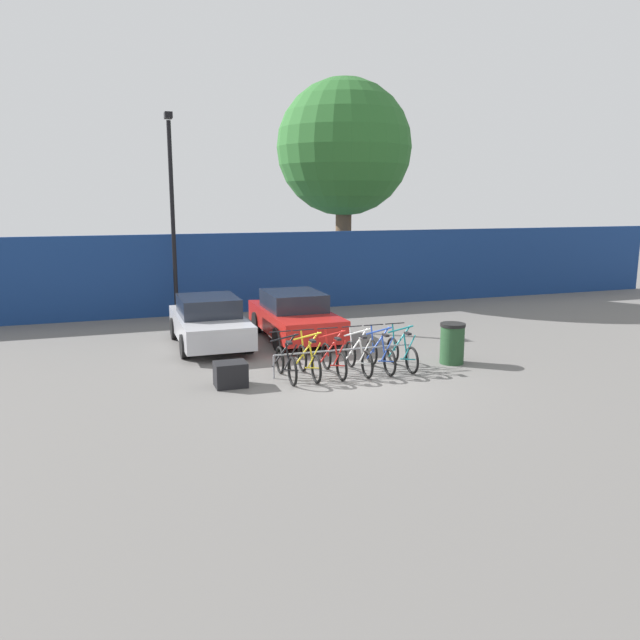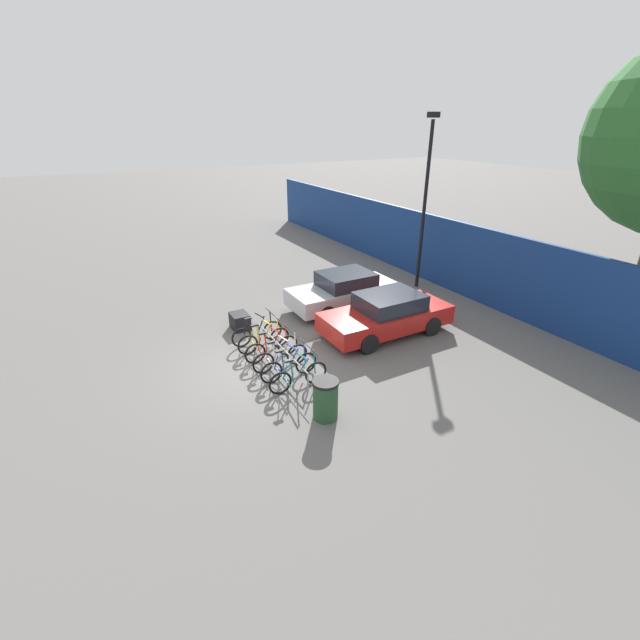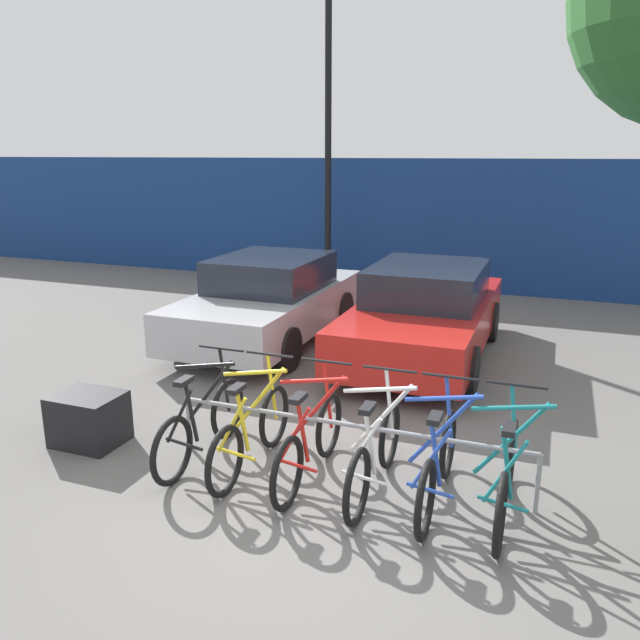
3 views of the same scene
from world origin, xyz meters
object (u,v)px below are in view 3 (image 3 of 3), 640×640
Objects in this scene: bike_rack at (346,431)px; bicycle_yellow at (252,432)px; bicycle_black at (202,424)px; bicycle_red at (310,442)px; lamp_post at (328,115)px; car_silver at (270,300)px; bicycle_white at (375,454)px; bicycle_blue at (438,465)px; bicycle_teal at (507,477)px; cargo_crate at (89,419)px; car_red at (425,312)px.

bike_rack is 2.05× the size of bicycle_yellow.
bicycle_yellow is at bearing -3.95° from bicycle_black.
lamp_post is at bearing 107.74° from bicycle_red.
lamp_post reaches higher than bike_rack.
bicycle_yellow is (0.56, 0.00, 0.00)m from bicycle_black.
bicycle_red is 0.25× the size of lamp_post.
car_silver is (-2.29, 3.96, 0.31)m from bicycle_red.
bicycle_white is 0.57m from bicycle_blue.
bicycle_blue is at bearing -48.57° from car_silver.
bicycle_yellow is 1.00× the size of bicycle_red.
lamp_post is (-3.96, 7.97, 3.39)m from bicycle_blue.
car_silver reaches higher than bicycle_teal.
bike_rack is 2.05× the size of bicycle_blue.
bike_rack is at bearing -68.62° from lamp_post.
bicycle_white is at bearing -1.32° from bicycle_red.
bicycle_black is at bearing 5.52° from cargo_crate.
bicycle_white is (1.25, 0.00, 0.00)m from bicycle_yellow.
bicycle_red is at bearing -154.22° from bike_rack.
bicycle_red and bicycle_blue have the same top height.
bicycle_white is (1.80, 0.00, 0.00)m from bicycle_black.
lamp_post is 9.75× the size of cargo_crate.
lamp_post is at bearing 97.30° from bicycle_black.
lamp_post reaches higher than car_red.
bicycle_black and bicycle_blue have the same top height.
car_red reaches higher than bicycle_black.
bicycle_teal is at bearing -1.32° from bicycle_red.
cargo_crate is at bearing -123.21° from car_red.
lamp_post is 8.83m from cargo_crate.
bicycle_teal is at bearing -69.17° from car_red.
bicycle_blue reaches higher than bike_rack.
bicycle_red is 2.49m from cargo_crate.
car_silver is (-4.07, 3.96, 0.31)m from bicycle_teal.
bicycle_red is (1.17, 0.00, 0.00)m from bicycle_black.
bicycle_teal is 4.27m from cargo_crate.
bicycle_white reaches higher than cargo_crate.
bicycle_yellow and bicycle_blue have the same top height.
car_silver reaches higher than bike_rack.
bicycle_yellow and bicycle_white have the same top height.
car_red is (0.86, 4.04, 0.31)m from bicycle_yellow.
bicycle_white is 2.44× the size of cargo_crate.
bicycle_red is 1.00× the size of bicycle_teal.
bicycle_white is 0.39× the size of car_red.
bicycle_yellow reaches higher than bike_rack.
bicycle_black is 0.56m from bicycle_yellow.
cargo_crate is (-3.69, -0.13, -0.10)m from bicycle_blue.
bicycle_blue is at bearing -0.84° from bicycle_yellow.
lamp_post reaches higher than bicycle_teal.
car_silver is (-1.67, 3.96, 0.31)m from bicycle_yellow.
bicycle_red is at bearing 178.73° from bicycle_white.
bike_rack is 5.00× the size of cargo_crate.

